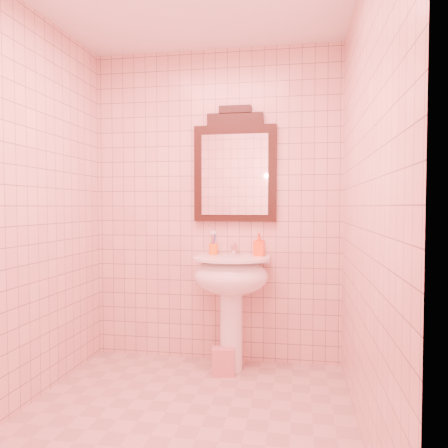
% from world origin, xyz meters
% --- Properties ---
extents(floor, '(2.20, 2.20, 0.00)m').
position_xyz_m(floor, '(0.00, 0.00, 0.00)').
color(floor, tan).
rests_on(floor, ground).
extents(back_wall, '(2.00, 0.02, 2.50)m').
position_xyz_m(back_wall, '(0.00, 1.10, 1.25)').
color(back_wall, beige).
rests_on(back_wall, floor).
extents(pedestal_sink, '(0.58, 0.58, 0.86)m').
position_xyz_m(pedestal_sink, '(0.16, 0.87, 0.66)').
color(pedestal_sink, white).
rests_on(pedestal_sink, floor).
extents(faucet, '(0.04, 0.16, 0.11)m').
position_xyz_m(faucet, '(0.16, 1.01, 0.92)').
color(faucet, white).
rests_on(faucet, pedestal_sink).
extents(mirror, '(0.65, 0.06, 0.91)m').
position_xyz_m(mirror, '(0.16, 1.07, 1.55)').
color(mirror, black).
rests_on(mirror, back_wall).
extents(toothbrush_cup, '(0.07, 0.07, 0.17)m').
position_xyz_m(toothbrush_cup, '(-0.00, 1.02, 0.91)').
color(toothbrush_cup, orange).
rests_on(toothbrush_cup, pedestal_sink).
extents(soap_dispenser, '(0.09, 0.09, 0.18)m').
position_xyz_m(soap_dispenser, '(0.36, 1.00, 0.95)').
color(soap_dispenser, '#FF4A15').
rests_on(soap_dispenser, pedestal_sink).
extents(towel, '(0.18, 0.13, 0.20)m').
position_xyz_m(towel, '(0.12, 0.77, 0.10)').
color(towel, '#DF8983').
rests_on(towel, floor).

